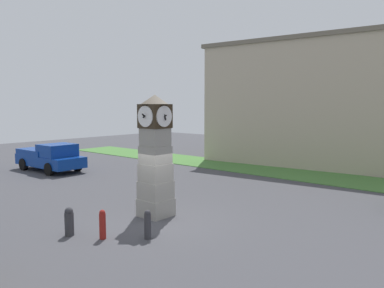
{
  "coord_description": "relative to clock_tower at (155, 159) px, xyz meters",
  "views": [
    {
      "loc": [
        9.89,
        -9.64,
        4.37
      ],
      "look_at": [
        -0.25,
        2.16,
        2.75
      ],
      "focal_mm": 35.0,
      "sensor_mm": 36.0,
      "label": 1
    }
  ],
  "objects": [
    {
      "name": "ground_plane",
      "position": [
        0.61,
        -0.39,
        -2.29
      ],
      "size": [
        67.91,
        67.91,
        0.0
      ],
      "primitive_type": "plane",
      "color": "#424247"
    },
    {
      "name": "clock_tower",
      "position": [
        0.0,
        0.0,
        0.0
      ],
      "size": [
        1.23,
        1.28,
        4.77
      ],
      "color": "gray",
      "rests_on": "ground_plane"
    },
    {
      "name": "bollard_near_tower",
      "position": [
        1.66,
        -1.96,
        -1.8
      ],
      "size": [
        0.23,
        0.23,
        0.97
      ],
      "color": "#333338",
      "rests_on": "ground_plane"
    },
    {
      "name": "bollard_mid_row",
      "position": [
        0.54,
        -2.92,
        -1.79
      ],
      "size": [
        0.21,
        0.21,
        0.98
      ],
      "color": "maroon",
      "rests_on": "ground_plane"
    },
    {
      "name": "bollard_far_row",
      "position": [
        -0.58,
        -3.46,
        -1.8
      ],
      "size": [
        0.3,
        0.3,
        0.97
      ],
      "color": "#333338",
      "rests_on": "ground_plane"
    },
    {
      "name": "pickup_truck",
      "position": [
        -12.78,
        2.54,
        -1.36
      ],
      "size": [
        5.38,
        2.44,
        1.85
      ],
      "color": "navy",
      "rests_on": "ground_plane"
    },
    {
      "name": "street_lamp_near_road",
      "position": [
        1.22,
        14.78,
        1.17
      ],
      "size": [
        0.5,
        0.24,
        5.95
      ],
      "color": "#333338",
      "rests_on": "ground_plane"
    },
    {
      "name": "warehouse_blue_far",
      "position": [
        -0.49,
        17.95,
        2.25
      ],
      "size": [
        17.13,
        10.18,
        9.05
      ],
      "color": "#B7A88E",
      "rests_on": "ground_plane"
    },
    {
      "name": "grass_verge_far",
      "position": [
        -1.39,
        12.06,
        -2.27
      ],
      "size": [
        40.75,
        4.11,
        0.04
      ],
      "primitive_type": "cube",
      "color": "#477A38",
      "rests_on": "ground_plane"
    }
  ]
}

